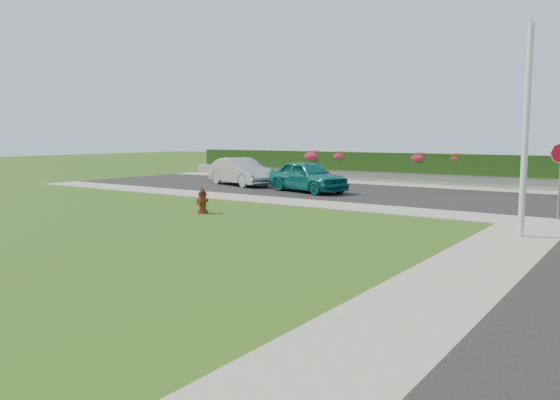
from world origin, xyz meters
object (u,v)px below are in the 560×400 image
Objects in this scene: sedan_teal at (308,176)px; sedan_silver at (241,172)px; fire_hydrant at (202,201)px; utility_pole at (526,132)px.

sedan_silver is (-4.81, 0.92, -0.01)m from sedan_teal.
fire_hydrant is 10.46m from sedan_silver.
utility_pole reaches higher than sedan_teal.
fire_hydrant is at bearing -158.21° from sedan_teal.
sedan_silver is at bearing 96.05° from sedan_teal.
utility_pole reaches higher than sedan_silver.
fire_hydrant is 10.43m from utility_pole.
fire_hydrant is at bearing -130.97° from sedan_silver.
utility_pole is (15.56, -7.54, 2.00)m from sedan_silver.
sedan_silver is 17.40m from utility_pole.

